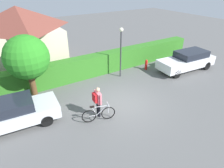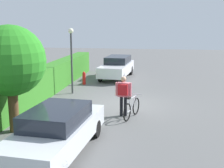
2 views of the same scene
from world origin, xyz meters
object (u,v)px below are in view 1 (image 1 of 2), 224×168
object	(u,v)px
person_rider	(97,99)
street_lamp	(121,45)
parked_car_near	(9,114)
tree_kerbside	(27,58)
parked_car_far	(187,60)
fire_hydrant	(146,64)
bicycle	(99,114)

from	to	relation	value
person_rider	street_lamp	xyz separation A→B (m)	(3.61, 3.23, 1.32)
parked_car_near	tree_kerbside	xyz separation A→B (m)	(1.58, 2.14, 1.79)
parked_car_near	street_lamp	xyz separation A→B (m)	(7.53, 1.75, 1.60)
parked_car_far	fire_hydrant	distance (m)	3.13
bicycle	fire_hydrant	bearing A→B (deg)	29.94
parked_car_far	person_rider	world-z (taller)	person_rider
parked_car_near	tree_kerbside	world-z (taller)	tree_kerbside
street_lamp	tree_kerbside	bearing A→B (deg)	176.23
street_lamp	bicycle	bearing A→B (deg)	-136.22
parked_car_near	street_lamp	bearing A→B (deg)	13.10
parked_car_far	tree_kerbside	bearing A→B (deg)	168.89
tree_kerbside	fire_hydrant	world-z (taller)	tree_kerbside
street_lamp	person_rider	bearing A→B (deg)	-138.13
tree_kerbside	fire_hydrant	xyz separation A→B (m)	(8.36, -0.44, -2.10)
parked_car_near	person_rider	xyz separation A→B (m)	(3.92, -1.48, 0.28)
parked_car_near	person_rider	bearing A→B (deg)	-20.71
person_rider	street_lamp	world-z (taller)	street_lamp
person_rider	parked_car_far	bearing A→B (deg)	9.72
person_rider	street_lamp	size ratio (longest dim) A/B	0.47
tree_kerbside	person_rider	bearing A→B (deg)	-57.12
person_rider	street_lamp	distance (m)	5.02
parked_car_near	parked_car_far	size ratio (longest dim) A/B	0.99
person_rider	fire_hydrant	world-z (taller)	person_rider
parked_car_far	person_rider	bearing A→B (deg)	-170.28
parked_car_near	person_rider	world-z (taller)	person_rider
parked_car_near	parked_car_far	xyz separation A→B (m)	(12.53, -0.01, 0.05)
parked_car_far	bicycle	world-z (taller)	parked_car_far
street_lamp	tree_kerbside	size ratio (longest dim) A/B	0.93
street_lamp	fire_hydrant	bearing A→B (deg)	-1.19
person_rider	tree_kerbside	bearing A→B (deg)	122.88
parked_car_far	fire_hydrant	world-z (taller)	parked_car_far
person_rider	tree_kerbside	xyz separation A→B (m)	(-2.34, 3.63, 1.50)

